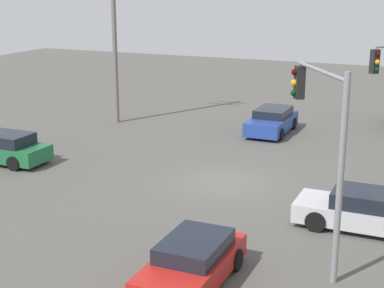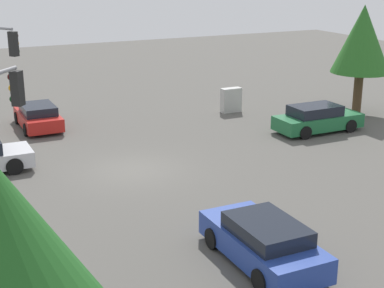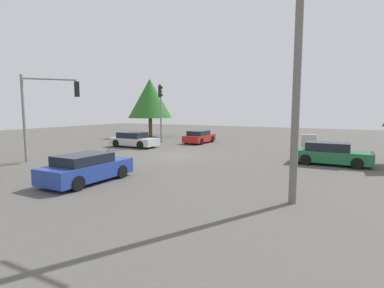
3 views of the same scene
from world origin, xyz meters
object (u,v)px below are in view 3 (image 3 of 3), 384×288
sedan_green (331,154)px  traffic_signal_main (47,103)px  sedan_red (199,137)px  sedan_silver (134,140)px  electrical_cabinet (309,143)px  sedan_blue (87,168)px  traffic_signal_cross (161,103)px

sedan_green → traffic_signal_main: (-17.15, -7.39, 3.26)m
sedan_red → sedan_silver: size_ratio=0.92×
sedan_red → electrical_cabinet: electrical_cabinet is taller
sedan_blue → sedan_green: bearing=46.6°
electrical_cabinet → traffic_signal_main: bearing=-139.5°
traffic_signal_cross → electrical_cabinet: bearing=63.2°
sedan_red → traffic_signal_main: (-4.24, -14.41, 3.31)m
sedan_red → sedan_green: sedan_green is taller
sedan_silver → electrical_cabinet: (14.81, 4.44, 0.04)m
electrical_cabinet → sedan_green: bearing=-70.6°
sedan_silver → traffic_signal_main: 9.15m
sedan_silver → traffic_signal_cross: traffic_signal_cross is taller
sedan_blue → sedan_silver: bearing=119.8°
sedan_silver → electrical_cabinet: size_ratio=3.18×
traffic_signal_main → sedan_silver: bearing=37.8°
sedan_green → sedan_silver: bearing=-93.9°
traffic_signal_cross → electrical_cabinet: traffic_signal_cross is taller
traffic_signal_main → sedan_blue: bearing=-74.0°
sedan_silver → electrical_cabinet: electrical_cabinet is taller
sedan_green → traffic_signal_main: traffic_signal_main is taller
sedan_blue → traffic_signal_main: size_ratio=0.78×
traffic_signal_main → electrical_cabinet: (15.18, 12.98, -3.24)m
traffic_signal_cross → sedan_red: bearing=103.1°
sedan_red → sedan_blue: size_ratio=0.93×
sedan_red → sedan_silver: bearing=-123.4°
sedan_silver → sedan_green: size_ratio=0.98×
traffic_signal_main → traffic_signal_cross: traffic_signal_cross is taller
traffic_signal_main → traffic_signal_cross: bearing=33.2°
sedan_blue → sedan_silver: 13.55m
sedan_silver → sedan_blue: bearing=29.8°
sedan_red → sedan_green: 14.69m
sedan_silver → traffic_signal_cross: 4.66m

